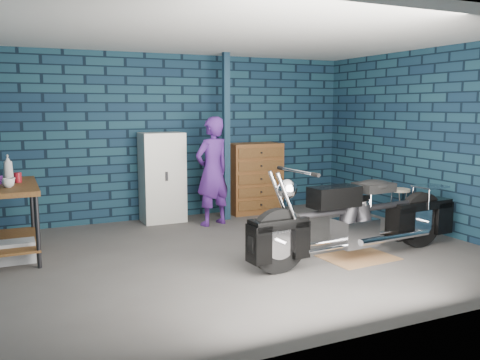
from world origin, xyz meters
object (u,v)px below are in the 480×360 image
(storage_bin, at_px, (17,252))
(tool_chest, at_px, (255,178))
(motorcycle, at_px, (360,212))
(person, at_px, (212,171))
(locker, at_px, (162,177))
(workbench, at_px, (13,221))
(shop_stool, at_px, (399,208))

(storage_bin, xyz_separation_m, tool_chest, (3.86, 1.38, 0.48))
(motorcycle, height_order, storage_bin, motorcycle)
(person, distance_m, storage_bin, 3.06)
(locker, bearing_deg, workbench, -153.24)
(shop_stool, bearing_deg, motorcycle, -145.78)
(locker, bearing_deg, tool_chest, 0.00)
(tool_chest, height_order, shop_stool, tool_chest)
(motorcycle, xyz_separation_m, locker, (-1.62, 2.96, 0.14))
(person, relative_size, storage_bin, 4.10)
(workbench, distance_m, storage_bin, 0.42)
(person, xyz_separation_m, shop_stool, (2.59, -1.31, -0.55))
(workbench, bearing_deg, storage_bin, -85.59)
(person, xyz_separation_m, tool_chest, (1.01, 0.56, -0.24))
(workbench, height_order, tool_chest, tool_chest)
(workbench, bearing_deg, person, 11.16)
(workbench, distance_m, shop_stool, 5.51)
(motorcycle, height_order, locker, locker)
(motorcycle, relative_size, shop_stool, 4.44)
(person, relative_size, tool_chest, 1.39)
(motorcycle, relative_size, tool_chest, 2.15)
(workbench, xyz_separation_m, shop_stool, (5.46, -0.74, -0.16))
(workbench, bearing_deg, locker, 26.76)
(workbench, distance_m, person, 2.96)
(workbench, relative_size, storage_bin, 3.38)
(shop_stool, bearing_deg, workbench, 172.27)
(tool_chest, xyz_separation_m, shop_stool, (1.58, -1.87, -0.31))
(workbench, relative_size, motorcycle, 0.53)
(workbench, relative_size, locker, 0.97)
(motorcycle, bearing_deg, workbench, 150.65)
(storage_bin, bearing_deg, motorcycle, -22.36)
(motorcycle, xyz_separation_m, storage_bin, (-3.83, 1.58, -0.45))
(person, xyz_separation_m, locker, (-0.64, 0.56, -0.13))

